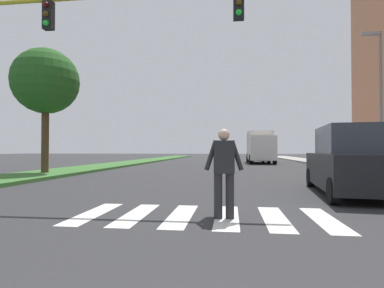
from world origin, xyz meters
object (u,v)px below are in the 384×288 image
(pedestrian_performer, at_px, (224,169))
(street_lamp_right, at_px, (379,88))
(tree_mid, at_px, (46,82))
(suv_crossing, at_px, (352,163))
(sedan_midblock, at_px, (258,155))
(truck_box_delivery, at_px, (260,146))
(traffic_light_gantry, at_px, (49,40))

(pedestrian_performer, bearing_deg, street_lamp_right, 55.67)
(pedestrian_performer, bearing_deg, tree_mid, 136.54)
(suv_crossing, bearing_deg, sedan_midblock, 92.01)
(tree_mid, bearing_deg, truck_box_delivery, 52.67)
(traffic_light_gantry, distance_m, pedestrian_performer, 6.46)
(tree_mid, relative_size, suv_crossing, 1.32)
(suv_crossing, height_order, sedan_midblock, suv_crossing)
(traffic_light_gantry, height_order, pedestrian_performer, traffic_light_gantry)
(traffic_light_gantry, bearing_deg, sedan_midblock, 71.71)
(suv_crossing, bearing_deg, traffic_light_gantry, -171.53)
(traffic_light_gantry, xyz_separation_m, sedan_midblock, (7.78, 23.54, -3.61))
(tree_mid, relative_size, sedan_midblock, 1.47)
(suv_crossing, bearing_deg, truck_box_delivery, 91.66)
(truck_box_delivery, bearing_deg, pedestrian_performer, -96.87)
(pedestrian_performer, distance_m, truck_box_delivery, 24.90)
(suv_crossing, bearing_deg, tree_mid, 157.85)
(tree_mid, distance_m, suv_crossing, 14.34)
(pedestrian_performer, xyz_separation_m, truck_box_delivery, (2.98, 24.71, 0.70))
(pedestrian_performer, height_order, sedan_midblock, sedan_midblock)
(tree_mid, height_order, pedestrian_performer, tree_mid)
(sedan_midblock, bearing_deg, traffic_light_gantry, -108.29)
(suv_crossing, bearing_deg, street_lamp_right, 61.71)
(traffic_light_gantry, bearing_deg, truck_box_delivery, 70.52)
(pedestrian_performer, distance_m, suv_crossing, 5.03)
(street_lamp_right, relative_size, sedan_midblock, 1.75)
(traffic_light_gantry, distance_m, street_lamp_right, 16.07)
(tree_mid, height_order, suv_crossing, tree_mid)
(sedan_midblock, height_order, truck_box_delivery, truck_box_delivery)
(traffic_light_gantry, xyz_separation_m, pedestrian_performer, (4.97, -2.24, -3.46))
(suv_crossing, relative_size, sedan_midblock, 1.11)
(tree_mid, xyz_separation_m, street_lamp_right, (17.22, 2.99, -0.16))
(pedestrian_performer, bearing_deg, suv_crossing, 44.41)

